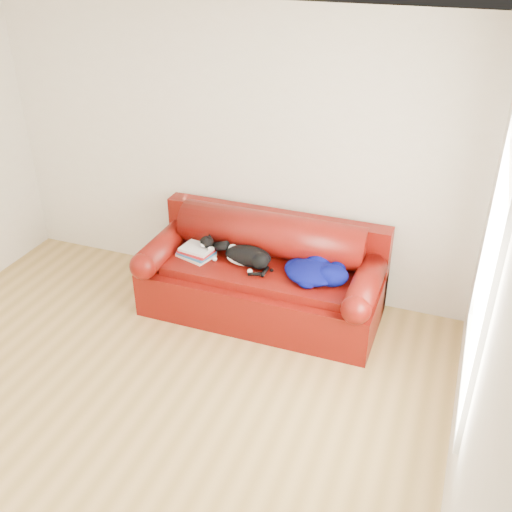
% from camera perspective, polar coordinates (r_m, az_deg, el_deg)
% --- Properties ---
extents(ground, '(4.50, 4.50, 0.00)m').
position_cam_1_polar(ground, '(4.67, -11.95, -13.95)').
color(ground, olive).
rests_on(ground, ground).
extents(room_shell, '(4.52, 4.02, 2.61)m').
position_cam_1_polar(room_shell, '(3.68, -12.85, 4.78)').
color(room_shell, beige).
rests_on(room_shell, ground).
extents(sofa_base, '(2.10, 0.90, 0.50)m').
position_cam_1_polar(sofa_base, '(5.39, 0.54, -3.29)').
color(sofa_base, '#440F02').
rests_on(sofa_base, ground).
extents(sofa_back, '(2.10, 1.01, 0.88)m').
position_cam_1_polar(sofa_back, '(5.42, 1.44, 0.72)').
color(sofa_back, '#440F02').
rests_on(sofa_back, ground).
extents(book_stack, '(0.35, 0.31, 0.10)m').
position_cam_1_polar(book_stack, '(5.38, -5.67, 0.39)').
color(book_stack, beige).
rests_on(book_stack, sofa_base).
extents(cat, '(0.57, 0.38, 0.22)m').
position_cam_1_polar(cat, '(5.22, -0.87, -0.02)').
color(cat, black).
rests_on(cat, sofa_base).
extents(blanket, '(0.63, 0.51, 0.17)m').
position_cam_1_polar(blanket, '(5.05, 5.64, -1.42)').
color(blanket, '#020946').
rests_on(blanket, sofa_base).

